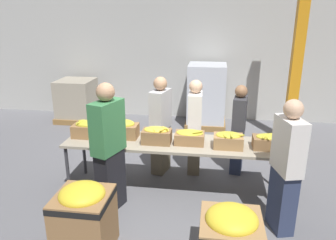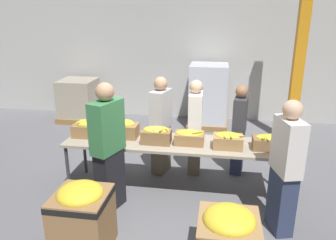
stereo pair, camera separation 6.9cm
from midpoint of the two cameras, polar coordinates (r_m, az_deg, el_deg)
name	(u,v)px [view 2 (the right image)]	position (r m, az deg, el deg)	size (l,w,h in m)	color
ground_plane	(173,189)	(5.17, 1.25, -11.96)	(30.00, 30.00, 0.00)	slate
wall_back	(195,38)	(8.19, 4.97, 14.02)	(16.00, 0.08, 4.00)	#B7B7B2
sorting_table	(173,145)	(4.84, 1.31, -4.36)	(3.20, 0.76, 0.79)	#9E937F
banana_box_0	(88,128)	(5.13, -13.35, -1.44)	(0.45, 0.28, 0.27)	olive
banana_box_1	(124,128)	(5.00, -7.29, -1.46)	(0.42, 0.31, 0.29)	olive
banana_box_2	(157,135)	(4.75, -1.60, -2.57)	(0.42, 0.27, 0.27)	olive
banana_box_3	(189,137)	(4.75, 4.17, -2.95)	(0.42, 0.29, 0.22)	olive
banana_box_4	(228,140)	(4.66, 10.82, -3.43)	(0.43, 0.29, 0.24)	#A37A4C
banana_box_5	(270,142)	(4.76, 17.72, -3.66)	(0.47, 0.29, 0.22)	olive
volunteer_0	(195,128)	(5.42, 5.10, -1.36)	(0.23, 0.43, 1.59)	#6B604C
volunteer_1	(161,126)	(5.40, -0.87, -1.06)	(0.32, 0.48, 1.64)	#6B604C
volunteer_2	(239,130)	(5.53, 12.61, -1.78)	(0.26, 0.43, 1.51)	#2D3856
volunteer_3	(285,169)	(4.17, 20.19, -8.03)	(0.33, 0.49, 1.69)	#2D3856
volunteer_4	(108,149)	(4.43, -9.93, -4.93)	(0.39, 0.53, 1.78)	black
donation_bin_0	(82,216)	(3.92, -14.18, -15.92)	(0.60, 0.60, 0.83)	olive
donation_bin_1	(228,237)	(3.71, 10.98, -19.33)	(0.65, 0.65, 0.69)	#A37A4C
support_pillar	(301,45)	(6.97, 22.39, 11.99)	(0.20, 0.20, 4.00)	orange
pallet_stack_0	(79,100)	(8.48, -15.00, 3.33)	(0.92, 0.92, 1.02)	olive
pallet_stack_1	(208,96)	(7.75, 7.27, 4.12)	(0.93, 0.93, 1.47)	olive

